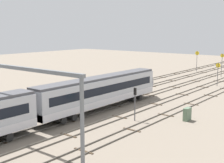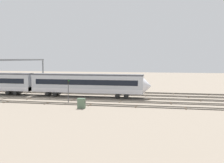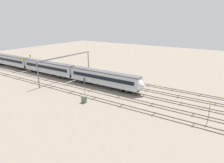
# 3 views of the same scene
# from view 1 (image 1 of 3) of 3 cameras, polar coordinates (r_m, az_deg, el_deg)

# --- Properties ---
(ground_plane) EXTENTS (204.48, 204.48, 0.00)m
(ground_plane) POSITION_cam_1_polar(r_m,az_deg,el_deg) (48.71, 0.51, -4.41)
(ground_plane) COLOR gray
(track_near_foreground) EXTENTS (188.48, 2.40, 0.16)m
(track_near_foreground) POSITION_cam_1_polar(r_m,az_deg,el_deg) (43.99, 9.74, -5.98)
(track_near_foreground) COLOR #59544C
(track_near_foreground) RESTS_ON ground
(track_second_near) EXTENTS (188.48, 2.40, 0.16)m
(track_second_near) POSITION_cam_1_polar(r_m,az_deg,el_deg) (46.19, 4.89, -5.13)
(track_second_near) COLOR #59544C
(track_second_near) RESTS_ON ground
(track_with_train) EXTENTS (188.48, 2.40, 0.16)m
(track_with_train) POSITION_cam_1_polar(r_m,az_deg,el_deg) (48.70, 0.51, -4.33)
(track_with_train) COLOR #59544C
(track_with_train) RESTS_ON ground
(track_second_far) EXTENTS (188.48, 2.40, 0.16)m
(track_second_far) POSITION_cam_1_polar(r_m,az_deg,el_deg) (51.47, -3.41, -3.59)
(track_second_far) COLOR #59544C
(track_second_far) RESTS_ON ground
(track_far_background) EXTENTS (188.48, 2.40, 0.16)m
(track_far_background) POSITION_cam_1_polar(r_m,az_deg,el_deg) (54.46, -6.91, -2.92)
(track_far_background) COLOR #59544C
(track_far_background) RESTS_ON ground
(overhead_gantry) EXTENTS (0.40, 23.61, 8.09)m
(overhead_gantry) POSITION_cam_1_polar(r_m,az_deg,el_deg) (34.94, -19.27, 0.20)
(overhead_gantry) COLOR slate
(overhead_gantry) RESTS_ON ground
(speed_sign_mid_trackside) EXTENTS (0.14, 0.93, 5.76)m
(speed_sign_mid_trackside) POSITION_cam_1_polar(r_m,az_deg,el_deg) (82.06, 19.33, 3.36)
(speed_sign_mid_trackside) COLOR #4C4C51
(speed_sign_mid_trackside) RESTS_ON ground
(speed_sign_far_trackside) EXTENTS (0.14, 1.10, 5.71)m
(speed_sign_far_trackside) POSITION_cam_1_polar(r_m,az_deg,el_deg) (90.31, 15.16, 4.15)
(speed_sign_far_trackside) COLOR #4C4C51
(speed_sign_far_trackside) RESTS_ON ground
(speed_sign_distant_end) EXTENTS (0.14, 0.95, 4.80)m
(speed_sign_distant_end) POSITION_cam_1_polar(r_m,az_deg,el_deg) (68.56, 18.66, 1.83)
(speed_sign_distant_end) COLOR #4C4C51
(speed_sign_distant_end) RESTS_ON ground
(signal_light_trackside_approach) EXTENTS (0.31, 0.32, 4.34)m
(signal_light_trackside_approach) POSITION_cam_1_polar(r_m,az_deg,el_deg) (40.33, 4.20, -3.22)
(signal_light_trackside_approach) COLOR #4C4C51
(signal_light_trackside_approach) RESTS_ON ground
(relay_cabinet) EXTENTS (1.28, 0.63, 1.68)m
(relay_cabinet) POSITION_cam_1_polar(r_m,az_deg,el_deg) (41.92, 13.49, -5.80)
(relay_cabinet) COLOR #597259
(relay_cabinet) RESTS_ON ground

